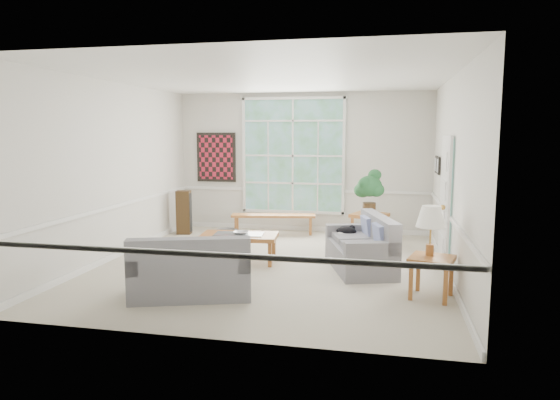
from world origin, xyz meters
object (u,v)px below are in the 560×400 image
Objects in this scene: loveseat_right at (360,243)px; end_table at (369,229)px; side_table at (431,277)px; coffee_table at (239,248)px; loveseat_front at (191,265)px.

end_table is at bearing 70.02° from loveseat_right.
side_table is (0.98, -1.21, -0.15)m from loveseat_right.
coffee_table is at bearing 161.80° from loveseat_right.
loveseat_front is (-2.11, -1.77, -0.01)m from loveseat_right.
loveseat_right is 2.59× the size of end_table.
loveseat_front reaches higher than end_table.
loveseat_front is 1.81m from coffee_table.
end_table is at bearing 40.67° from loveseat_front.
side_table is at bearing -73.38° from end_table.
coffee_table is 2.73m from end_table.
side_table is at bearing -68.23° from loveseat_right.
side_table is (3.09, 0.56, -0.14)m from loveseat_front.
side_table is at bearing -28.47° from coffee_table.
coffee_table is at bearing 68.36° from loveseat_front.
end_table is (2.07, 1.78, 0.07)m from coffee_table.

